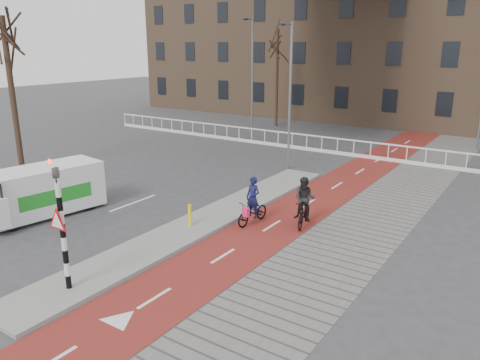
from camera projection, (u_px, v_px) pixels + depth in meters
The scene contains 15 objects.
ground at pixel (141, 269), 13.61m from camera, with size 120.00×120.00×0.00m, color #38383A.
bike_lane at pixel (328, 191), 20.78m from camera, with size 2.50×60.00×0.01m, color maroon.
sidewalk at pixel (391, 202), 19.28m from camera, with size 3.00×60.00×0.01m, color slate.
curb_island at pixel (206, 220), 17.15m from camera, with size 1.80×16.00×0.12m, color gray.
traffic_signal at pixel (61, 222), 11.76m from camera, with size 0.80×0.80×3.68m.
bollard at pixel (190, 215), 16.43m from camera, with size 0.12×0.12×0.77m, color yellow.
cyclist_near at pixel (253, 208), 16.86m from camera, with size 0.72×1.69×1.74m.
cyclist_far at pixel (304, 206), 16.58m from camera, with size 0.88×1.72×1.80m.
van at pixel (42, 190), 17.62m from camera, with size 2.41×4.56×1.87m.
railing at pixel (278, 142), 29.75m from camera, with size 28.00×0.10×0.99m.
townhouse_row at pixel (391, 25), 38.54m from camera, with size 46.00×10.00×15.90m.
tree_left at pixel (13, 97), 22.78m from camera, with size 0.28×0.28×7.57m, color black.
tree_mid at pixel (277, 79), 36.28m from camera, with size 0.23×0.23×7.38m, color black.
streetlight_near at pixel (290, 99), 23.38m from camera, with size 0.12×0.12×7.31m, color slate.
streetlight_left at pixel (252, 75), 34.73m from camera, with size 0.12×0.12×8.11m, color slate.
Camera 1 is at (9.27, -8.64, 6.29)m, focal length 35.00 mm.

